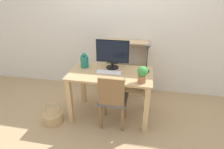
{
  "coord_description": "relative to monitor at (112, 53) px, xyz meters",
  "views": [
    {
      "loc": [
        0.52,
        -2.49,
        1.92
      ],
      "look_at": [
        0.0,
        0.1,
        0.69
      ],
      "focal_mm": 30.0,
      "sensor_mm": 36.0,
      "label": 1
    }
  ],
  "objects": [
    {
      "name": "potted_plant",
      "position": [
        0.48,
        -0.42,
        -0.12
      ],
      "size": [
        0.14,
        0.14,
        0.23
      ],
      "color": "#9E6647",
      "rests_on": "desk"
    },
    {
      "name": "keyboard",
      "position": [
        -0.01,
        -0.21,
        -0.24
      ],
      "size": [
        0.37,
        0.13,
        0.02
      ],
      "color": "silver",
      "rests_on": "desk"
    },
    {
      "name": "basket",
      "position": [
        -0.84,
        -0.54,
        -0.93
      ],
      "size": [
        0.31,
        0.31,
        0.36
      ],
      "color": "tan",
      "rests_on": "ground_plane"
    },
    {
      "name": "monitor",
      "position": [
        0.0,
        0.0,
        0.0
      ],
      "size": [
        0.51,
        0.2,
        0.45
      ],
      "color": "black",
      "rests_on": "desk"
    },
    {
      "name": "chair",
      "position": [
        0.09,
        -0.43,
        -0.55
      ],
      "size": [
        0.4,
        0.4,
        0.85
      ],
      "rotation": [
        0.0,
        0.0,
        -0.06
      ],
      "color": "#4C4C51",
      "rests_on": "ground_plane"
    },
    {
      "name": "desk",
      "position": [
        0.01,
        -0.19,
        -0.4
      ],
      "size": [
        1.24,
        0.7,
        0.77
      ],
      "color": "tan",
      "rests_on": "ground_plane"
    },
    {
      "name": "wall_back",
      "position": [
        0.01,
        0.82,
        0.28
      ],
      "size": [
        8.0,
        0.05,
        2.6
      ],
      "color": "silver",
      "rests_on": "ground_plane"
    },
    {
      "name": "vase",
      "position": [
        -0.44,
        -0.06,
        -0.15
      ],
      "size": [
        0.13,
        0.13,
        0.24
      ],
      "color": "#1E7266",
      "rests_on": "desk"
    },
    {
      "name": "desk_lamp",
      "position": [
        0.53,
        -0.11,
        0.02
      ],
      "size": [
        0.1,
        0.19,
        0.44
      ],
      "color": "#2D2D33",
      "rests_on": "desk"
    },
    {
      "name": "ground_plane",
      "position": [
        0.01,
        -0.19,
        -1.02
      ],
      "size": [
        10.0,
        10.0,
        0.0
      ],
      "primitive_type": "plane",
      "color": "tan"
    },
    {
      "name": "bookshelf",
      "position": [
        0.01,
        0.64,
        -0.58
      ],
      "size": [
        0.75,
        0.28,
        1.04
      ],
      "color": "tan",
      "rests_on": "ground_plane"
    }
  ]
}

